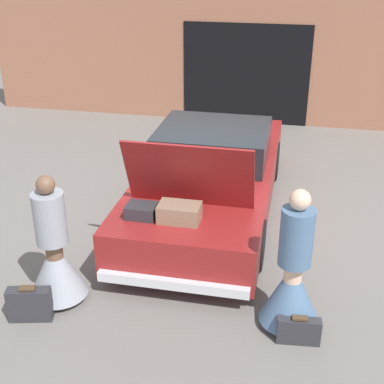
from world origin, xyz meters
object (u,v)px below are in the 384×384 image
(person_left, at_px, (55,258))
(person_right, at_px, (292,281))
(suitcase_beside_right_person, at_px, (299,331))
(car, at_px, (210,177))
(suitcase_beside_left_person, at_px, (30,304))

(person_left, bearing_deg, person_right, 105.94)
(person_left, relative_size, suitcase_beside_right_person, 3.41)
(car, xyz_separation_m, suitcase_beside_left_person, (-1.48, -3.00, -0.38))
(person_left, distance_m, person_right, 2.68)
(person_right, height_order, suitcase_beside_right_person, person_right)
(suitcase_beside_right_person, bearing_deg, car, 117.65)
(person_left, relative_size, suitcase_beside_left_person, 3.17)
(car, bearing_deg, person_left, -117.47)
(car, relative_size, person_left, 3.02)
(person_left, distance_m, suitcase_beside_left_person, 0.57)
(person_right, bearing_deg, person_left, 105.28)
(suitcase_beside_left_person, relative_size, suitcase_beside_right_person, 1.07)
(car, height_order, suitcase_beside_left_person, car)
(car, bearing_deg, suitcase_beside_right_person, -62.35)
(car, height_order, suitcase_beside_right_person, car)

